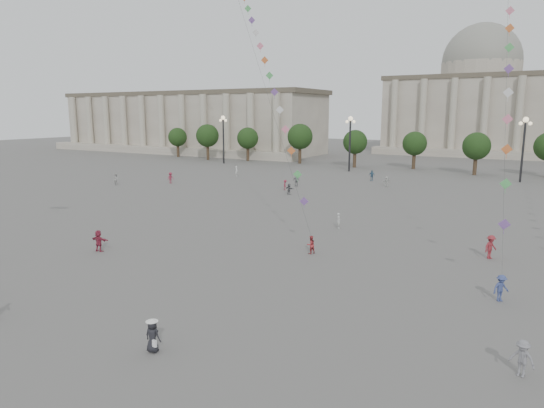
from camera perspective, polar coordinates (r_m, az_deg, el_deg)
The scene contains 22 objects.
ground at distance 29.43m, azimuth -13.59°, elevation -12.34°, with size 360.00×360.00×0.00m, color #5C5956.
hall_west at distance 147.23m, azimuth -9.92°, elevation 9.43°, with size 84.00×26.22×17.20m.
hall_central at distance 149.87m, azimuth 23.06°, elevation 10.99°, with size 48.30×34.30×35.50m.
tree_row at distance 99.43m, azimuth 18.97°, elevation 6.71°, with size 137.12×5.12×8.00m.
lamp_post_far_west at distance 110.01m, azimuth -5.75°, elevation 8.59°, with size 2.00×0.90×10.65m.
lamp_post_mid_west at distance 95.73m, azimuth 9.18°, elevation 8.19°, with size 2.00×0.90×10.65m.
lamp_post_mid_east at distance 89.60m, azimuth 27.54°, elevation 6.96°, with size 2.00×0.90×10.65m.
person_crowd_0 at distance 83.46m, azimuth 11.65°, elevation 3.30°, with size 1.06×0.44×1.80m, color #375E7D.
person_crowd_1 at distance 81.14m, azimuth -17.84°, elevation 2.82°, with size 0.91×0.71×1.87m, color #B9B9B5.
person_crowd_2 at distance 80.59m, azimuth -11.85°, elevation 3.04°, with size 1.16×0.67×1.80m, color maroon.
person_crowd_4 at distance 77.45m, azimuth 13.31°, elevation 2.58°, with size 1.44×0.46×1.56m, color silver.
person_crowd_6 at distance 24.68m, azimuth 27.35°, elevation -15.82°, with size 1.09×0.63×1.69m, color slate.
person_crowd_8 at distance 41.97m, azimuth 24.33°, elevation -4.63°, with size 1.23×0.71×1.90m, color maroon.
person_crowd_10 at distance 88.07m, azimuth -4.19°, elevation 3.88°, with size 0.66×0.44×1.82m, color silver.
person_crowd_12 at distance 68.19m, azimuth 2.02°, elevation 1.78°, with size 1.44×0.46×1.55m, color #5C5D61.
person_crowd_13 at distance 48.70m, azimuth 7.84°, elevation -1.95°, with size 0.56×0.37×1.55m, color #B9BAB5.
person_crowd_16 at distance 75.65m, azimuth 2.89°, elevation 2.76°, with size 1.05×0.44×1.79m, color slate.
person_crowd_17 at distance 72.03m, azimuth 1.57°, elevation 2.26°, with size 0.98×0.56×1.52m, color maroon.
tourist_2 at distance 42.77m, azimuth -19.72°, elevation -4.09°, with size 1.68×0.53×1.81m, color #9B2A42.
kite_flyer_0 at distance 39.79m, azimuth 4.59°, elevation -4.80°, with size 0.73×0.57×1.50m, color #A02B31.
kite_flyer_1 at distance 33.06m, azimuth 25.34°, elevation -8.94°, with size 1.09×0.62×1.68m, color #37447C.
hat_person at distance 24.77m, azimuth -13.88°, elevation -14.74°, with size 0.85×0.61×1.69m.
Camera 1 is at (18.95, -19.42, 11.39)m, focal length 32.00 mm.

